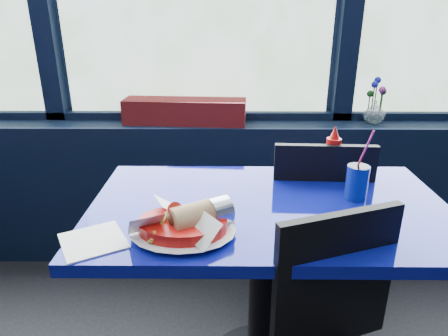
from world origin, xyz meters
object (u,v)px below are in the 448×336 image
Objects in this scene: flower_vase at (375,109)px; ketchup_bottle at (332,155)px; chair_near_back at (311,220)px; planter_box at (185,111)px; food_basket at (185,224)px; near_table at (267,250)px; soda_cup at (357,182)px.

flower_vase is 0.73m from ketchup_bottle.
planter_box reaches higher than chair_near_back.
near_table is at bearing 30.96° from food_basket.
food_basket is (-0.49, -0.52, 0.27)m from chair_near_back.
flower_vase reaches higher than food_basket.
ketchup_bottle is 0.83× the size of soda_cup.
soda_cup reaches higher than near_table.
ketchup_bottle is (0.63, -0.62, -0.02)m from planter_box.
planter_box is at bearing 129.69° from soda_cup.
chair_near_back is 0.41m from soda_cup.
flower_vase is 0.82× the size of food_basket.
near_table is at bearing -137.87° from ketchup_bottle.
planter_box is 1.00m from flower_vase.
flower_vase is 0.95× the size of soda_cup.
flower_vase is at bearing -124.36° from chair_near_back.
near_table is 0.45m from ketchup_bottle.
ketchup_bottle is at bearing -40.65° from planter_box.
food_basket is at bearing -156.42° from soda_cup.
flower_vase is at bearing 44.07° from food_basket.
near_table is 0.39m from food_basket.
soda_cup is at bearing -46.28° from planter_box.
food_basket is at bearing -140.50° from ketchup_bottle.
soda_cup is (0.30, 0.05, 0.24)m from near_table.
food_basket is 1.39× the size of ketchup_bottle.
planter_box is 2.19× the size of food_basket.
planter_box reaches higher than near_table.
soda_cup is at bearing 9.48° from near_table.
near_table is 1.12m from flower_vase.
chair_near_back is (0.22, 0.32, -0.06)m from near_table.
near_table is 1.35× the size of chair_near_back.
near_table is 5.00× the size of flower_vase.
ketchup_bottle is at bearing 116.37° from chair_near_back.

